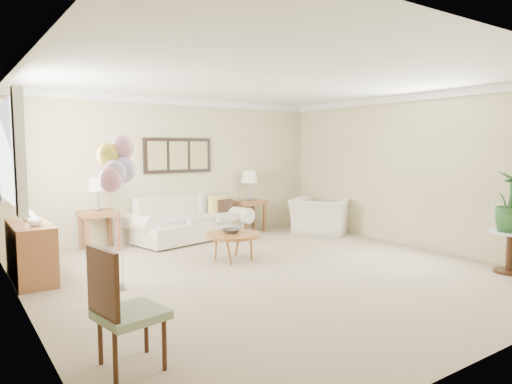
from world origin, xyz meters
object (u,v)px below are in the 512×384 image
Objects in this scene: armchair at (320,216)px; sofa at (189,223)px; balloon_cluster at (116,166)px; coffee_table at (233,236)px; accent_chair at (122,306)px.

sofa is at bearing 39.00° from armchair.
coffee_table is at bearing 13.10° from balloon_cluster.
sofa is at bearing 85.71° from coffee_table.
accent_chair is 0.52× the size of balloon_cluster.
coffee_table is at bearing -94.29° from sofa.
armchair is (2.46, -0.86, 0.02)m from sofa.
accent_chair is at bearing 91.51° from armchair.
balloon_cluster is (-1.87, -0.44, 1.11)m from coffee_table.
sofa is at bearing 47.77° from balloon_cluster.
accent_chair is (-2.61, -4.18, 0.18)m from sofa.
coffee_table is at bearing 77.70° from armchair.
balloon_cluster is (-4.46, -1.34, 1.15)m from armchair.
balloon_cluster is at bearing 75.14° from armchair.
armchair is (2.59, 0.91, -0.04)m from coffee_table.
balloon_cluster is (-2.00, -2.21, 1.17)m from sofa.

